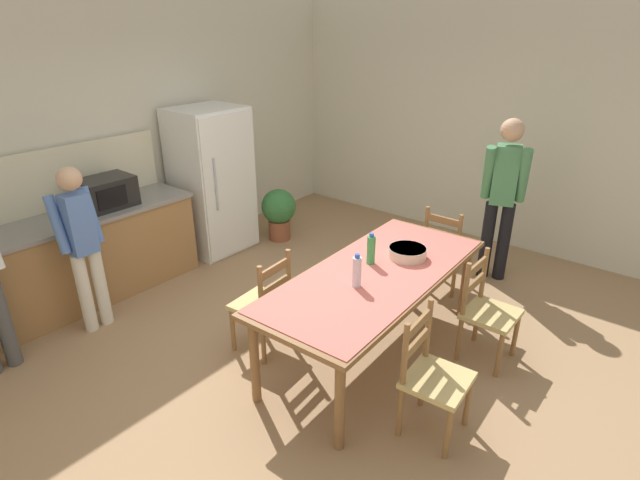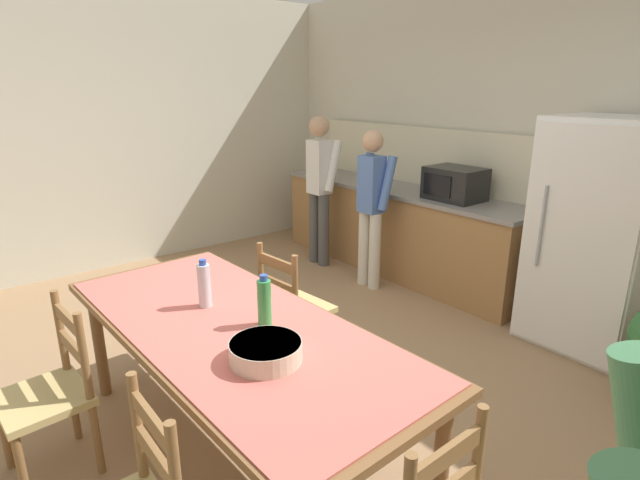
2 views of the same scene
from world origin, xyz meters
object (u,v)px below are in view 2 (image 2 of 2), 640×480
(person_at_sink, at_px, (320,183))
(bottle_near_centre, at_px, (204,285))
(microwave, at_px, (455,184))
(dining_table, at_px, (234,337))
(bottle_off_centre, at_px, (264,302))
(serving_bowl, at_px, (266,350))
(chair_side_far_left, at_px, (293,308))
(person_at_counter, at_px, (371,201))
(chair_side_near_left, at_px, (51,394))
(refrigerator, at_px, (596,236))

(person_at_sink, bearing_deg, bottle_near_centre, -141.03)
(bottle_near_centre, bearing_deg, person_at_sink, 128.97)
(bottle_near_centre, bearing_deg, microwave, 99.07)
(dining_table, bearing_deg, bottle_off_centre, 48.68)
(serving_bowl, height_order, chair_side_far_left, chair_side_far_left)
(bottle_off_centre, xyz_separation_m, person_at_counter, (-1.39, 2.09, -0.04))
(chair_side_near_left, distance_m, chair_side_far_left, 1.54)
(bottle_off_centre, height_order, person_at_sink, person_at_sink)
(chair_side_near_left, bearing_deg, serving_bowl, 35.63)
(microwave, distance_m, serving_bowl, 3.01)
(refrigerator, relative_size, bottle_near_centre, 6.38)
(refrigerator, distance_m, serving_bowl, 2.77)
(chair_side_far_left, bearing_deg, dining_table, 120.35)
(bottle_off_centre, bearing_deg, dining_table, -131.32)
(refrigerator, xyz_separation_m, person_at_sink, (-2.67, -0.48, 0.05))
(refrigerator, distance_m, dining_table, 2.78)
(serving_bowl, height_order, chair_side_near_left, chair_side_near_left)
(bottle_near_centre, relative_size, person_at_counter, 0.18)
(bottle_off_centre, bearing_deg, person_at_sink, 136.29)
(bottle_off_centre, bearing_deg, serving_bowl, -31.88)
(bottle_near_centre, bearing_deg, bottle_off_centre, 18.92)
(person_at_sink, relative_size, person_at_counter, 1.06)
(chair_side_near_left, relative_size, chair_side_far_left, 1.00)
(bottle_near_centre, xyz_separation_m, person_at_sink, (-1.81, 2.24, 0.01))
(refrigerator, height_order, bottle_off_centre, refrigerator)
(dining_table, bearing_deg, refrigerator, 77.95)
(microwave, relative_size, chair_side_far_left, 0.55)
(person_at_counter, bearing_deg, refrigerator, -74.91)
(microwave, xyz_separation_m, serving_bowl, (1.12, -2.79, -0.23))
(dining_table, height_order, serving_bowl, serving_bowl)
(bottle_near_centre, bearing_deg, chair_side_near_left, -104.33)
(bottle_near_centre, xyz_separation_m, person_at_counter, (-1.00, 2.22, -0.04))
(chair_side_far_left, bearing_deg, person_at_sink, -48.69)
(bottle_near_centre, bearing_deg, serving_bowl, -3.88)
(refrigerator, bearing_deg, chair_side_near_left, -106.86)
(person_at_sink, height_order, person_at_counter, person_at_sink)
(bottle_off_centre, bearing_deg, chair_side_near_left, -122.91)
(bottle_off_centre, relative_size, person_at_counter, 0.18)
(microwave, bearing_deg, person_at_sink, -160.06)
(bottle_off_centre, xyz_separation_m, serving_bowl, (0.29, -0.18, -0.07))
(serving_bowl, bearing_deg, dining_table, 171.89)
(serving_bowl, relative_size, person_at_counter, 0.21)
(dining_table, bearing_deg, serving_bowl, -8.11)
(dining_table, relative_size, person_at_sink, 1.42)
(dining_table, height_order, bottle_near_centre, bottle_near_centre)
(dining_table, xyz_separation_m, chair_side_near_left, (-0.48, -0.79, -0.26))
(chair_side_far_left, xyz_separation_m, person_at_sink, (-1.56, 1.48, 0.47))
(microwave, relative_size, bottle_near_centre, 1.85)
(bottle_near_centre, xyz_separation_m, bottle_off_centre, (0.39, 0.13, 0.00))
(bottle_near_centre, distance_m, chair_side_far_left, 0.92)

